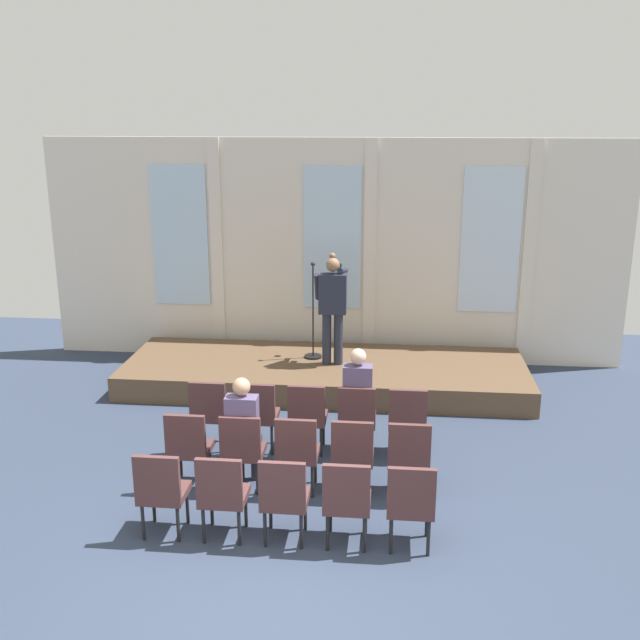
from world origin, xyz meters
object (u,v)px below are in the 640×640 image
(chair_r1_c2, at_px, (297,449))
(chair_r1_c3, at_px, (353,452))
(chair_r1_c1, at_px, (242,447))
(chair_r1_c4, at_px, (409,454))
(mic_stand, at_px, (313,337))
(chair_r2_c0, at_px, (161,488))
(speaker, at_px, (333,303))
(chair_r0_c2, at_px, (307,413))
(chair_r0_c1, at_px, (258,412))
(chair_r0_c4, at_px, (407,417))
(chair_r2_c3, at_px, (347,498))
(chair_r2_c1, at_px, (222,491))
(chair_r2_c4, at_px, (411,501))
(chair_r1_c0, at_px, (189,444))
(audience_r0_c3, at_px, (358,396))
(chair_r0_c3, at_px, (357,415))
(chair_r0_c0, at_px, (210,410))
(chair_r2_c2, at_px, (284,495))
(audience_r1_c1, at_px, (243,427))

(chair_r1_c2, xyz_separation_m, chair_r1_c3, (0.62, 0.00, 0.00))
(chair_r1_c1, height_order, chair_r1_c4, same)
(mic_stand, distance_m, chair_r1_c3, 3.71)
(mic_stand, height_order, chair_r2_c0, mic_stand)
(speaker, distance_m, chair_r1_c3, 3.49)
(chair_r0_c2, bearing_deg, chair_r0_c1, 180.00)
(chair_r0_c1, height_order, chair_r1_c1, same)
(chair_r1_c4, height_order, chair_r2_c0, same)
(chair_r0_c4, bearing_deg, chair_r0_c1, 180.00)
(chair_r0_c1, distance_m, chair_r0_c2, 0.62)
(chair_r1_c2, distance_m, chair_r2_c3, 1.18)
(chair_r1_c2, distance_m, chair_r1_c4, 1.24)
(chair_r0_c4, xyz_separation_m, chair_r1_c4, (0.00, -1.01, 0.00))
(chair_r2_c1, bearing_deg, chair_r2_c4, 0.00)
(chair_r0_c1, distance_m, chair_r0_c4, 1.86)
(chair_r1_c0, bearing_deg, audience_r0_c3, 30.22)
(chair_r2_c1, height_order, chair_r2_c3, same)
(chair_r0_c1, distance_m, chair_r2_c0, 2.10)
(chair_r0_c2, bearing_deg, audience_r0_c3, 7.16)
(chair_r0_c3, height_order, chair_r2_c0, same)
(speaker, distance_m, chair_r1_c1, 3.53)
(chair_r1_c0, bearing_deg, mic_stand, 74.11)
(chair_r1_c2, bearing_deg, chair_r0_c0, 140.97)
(chair_r0_c1, relative_size, chair_r2_c2, 1.00)
(chair_r0_c1, xyz_separation_m, chair_r2_c0, (-0.62, -2.01, 0.00))
(chair_r0_c3, height_order, chair_r2_c2, same)
(mic_stand, relative_size, chair_r2_c1, 1.65)
(audience_r1_c1, bearing_deg, chair_r2_c2, -60.27)
(chair_r0_c0, relative_size, chair_r1_c4, 1.00)
(chair_r1_c0, height_order, chair_r1_c4, same)
(speaker, height_order, chair_r0_c3, speaker)
(chair_r1_c3, bearing_deg, chair_r1_c4, 0.00)
(chair_r0_c4, bearing_deg, chair_r0_c0, 180.00)
(chair_r1_c1, height_order, chair_r2_c0, same)
(chair_r2_c0, bearing_deg, chair_r1_c0, 90.00)
(chair_r0_c1, relative_size, chair_r1_c4, 1.00)
(speaker, xyz_separation_m, chair_r0_c3, (0.50, -2.35, -0.82))
(speaker, xyz_separation_m, chair_r1_c2, (-0.12, -3.36, -0.82))
(chair_r1_c0, bearing_deg, chair_r2_c4, -22.07)
(mic_stand, bearing_deg, chair_r0_c2, -85.39)
(chair_r2_c3, relative_size, chair_r2_c4, 1.00)
(chair_r1_c1, distance_m, chair_r2_c4, 2.11)
(chair_r2_c0, distance_m, chair_r2_c4, 2.48)
(chair_r0_c0, height_order, chair_r2_c4, same)
(chair_r2_c1, bearing_deg, chair_r0_c1, 90.00)
(audience_r1_c1, bearing_deg, chair_r1_c2, -7.38)
(chair_r0_c4, xyz_separation_m, chair_r1_c3, (-0.62, -1.01, 0.00))
(speaker, height_order, chair_r1_c3, speaker)
(mic_stand, relative_size, chair_r0_c4, 1.65)
(chair_r1_c1, xyz_separation_m, chair_r2_c0, (-0.62, -1.01, 0.00))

